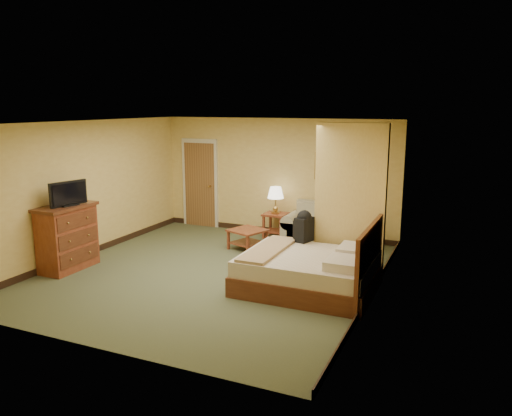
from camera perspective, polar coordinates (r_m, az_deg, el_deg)
The scene contains 17 objects.
floor at distance 8.84m, azimuth -4.87°, elevation -7.39°, with size 6.00×6.00×0.00m, color #4A5034.
ceiling at distance 8.36m, azimuth -5.18°, elevation 9.70°, with size 6.00×6.00×0.00m, color white.
back_wall at distance 11.19m, azimuth 2.36°, elevation 3.57°, with size 5.50×0.02×2.60m, color #DCB85E.
left_wall at distance 10.10m, azimuth -18.87°, elevation 2.05°, with size 0.02×6.00×2.60m, color #DCB85E.
right_wall at distance 7.60m, azimuth 13.51°, elevation -0.68°, with size 0.02×6.00×2.60m, color #DCB85E.
partition at distance 8.60m, azimuth 10.69°, elevation 0.88°, with size 1.20×0.15×2.60m, color #DCB85E.
door at distance 12.04m, azimuth -6.40°, elevation 2.80°, with size 0.94×0.16×2.10m.
baseboard at distance 11.42m, azimuth 2.29°, elevation -2.61°, with size 5.50×0.02×0.12m, color black.
loveseat at distance 10.60m, azimuth 7.88°, elevation -2.62°, with size 1.71×0.79×0.86m.
side_table at distance 11.00m, azimuth 2.23°, elevation -1.56°, with size 0.50×0.50×0.55m.
table_lamp at distance 10.87m, azimuth 2.26°, elevation 1.68°, with size 0.36×0.36×0.59m.
coffee_table at distance 10.12m, azimuth -0.97°, elevation -3.11°, with size 0.82×0.82×0.41m.
wall_picture at distance 10.73m, azimuth 8.66°, elevation 4.71°, with size 0.76×0.04×0.59m.
dresser at distance 9.46m, azimuth -20.76°, elevation -3.13°, with size 0.57×1.09×1.16m.
tv at distance 9.23m, azimuth -20.66°, elevation 1.48°, with size 0.24×0.71×0.43m.
bed at distance 7.98m, azimuth 6.38°, elevation -7.20°, with size 2.08×1.77×1.14m.
backpack at distance 8.65m, azimuth 5.53°, elevation -1.95°, with size 0.30×0.37×0.55m.
Camera 1 is at (4.02, -7.32, 2.90)m, focal length 35.00 mm.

